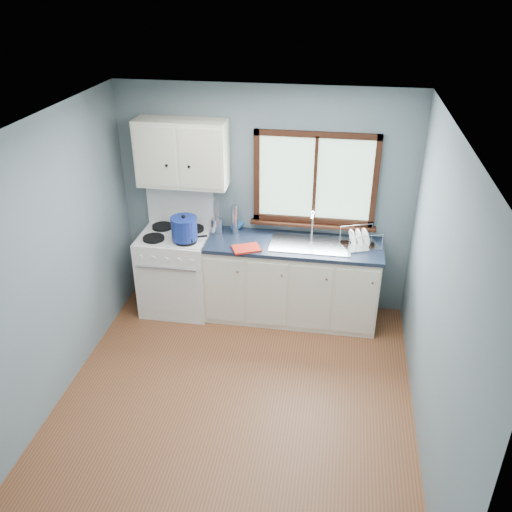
% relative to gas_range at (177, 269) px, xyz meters
% --- Properties ---
extents(floor, '(3.20, 3.60, 0.02)m').
position_rel_gas_range_xyz_m(floor, '(0.95, -1.47, -0.50)').
color(floor, brown).
rests_on(floor, ground).
extents(ceiling, '(3.20, 3.60, 0.02)m').
position_rel_gas_range_xyz_m(ceiling, '(0.95, -1.47, 2.02)').
color(ceiling, white).
rests_on(ceiling, wall_back).
extents(wall_back, '(3.20, 0.02, 2.50)m').
position_rel_gas_range_xyz_m(wall_back, '(0.95, 0.34, 0.76)').
color(wall_back, slate).
rests_on(wall_back, ground).
extents(wall_front, '(3.20, 0.02, 2.50)m').
position_rel_gas_range_xyz_m(wall_front, '(0.95, -3.28, 0.76)').
color(wall_front, slate).
rests_on(wall_front, ground).
extents(wall_left, '(0.02, 3.60, 2.50)m').
position_rel_gas_range_xyz_m(wall_left, '(-0.66, -1.47, 0.76)').
color(wall_left, slate).
rests_on(wall_left, ground).
extents(wall_right, '(0.02, 3.60, 2.50)m').
position_rel_gas_range_xyz_m(wall_right, '(2.56, -1.47, 0.76)').
color(wall_right, slate).
rests_on(wall_right, ground).
extents(gas_range, '(0.76, 0.69, 1.36)m').
position_rel_gas_range_xyz_m(gas_range, '(0.00, 0.00, 0.00)').
color(gas_range, white).
rests_on(gas_range, floor).
extents(base_cabinets, '(1.85, 0.60, 0.88)m').
position_rel_gas_range_xyz_m(base_cabinets, '(1.31, 0.02, -0.08)').
color(base_cabinets, silver).
rests_on(base_cabinets, floor).
extents(countertop, '(1.89, 0.64, 0.04)m').
position_rel_gas_range_xyz_m(countertop, '(1.31, 0.02, 0.41)').
color(countertop, black).
rests_on(countertop, base_cabinets).
extents(sink, '(0.84, 0.46, 0.44)m').
position_rel_gas_range_xyz_m(sink, '(1.49, 0.02, 0.37)').
color(sink, silver).
rests_on(sink, countertop).
extents(window, '(1.36, 0.10, 1.03)m').
position_rel_gas_range_xyz_m(window, '(1.48, 0.30, 0.98)').
color(window, '#9EC6A8').
rests_on(window, wall_back).
extents(upper_cabinets, '(0.95, 0.35, 0.70)m').
position_rel_gas_range_xyz_m(upper_cabinets, '(0.10, 0.15, 1.31)').
color(upper_cabinets, silver).
rests_on(upper_cabinets, wall_back).
extents(skillet, '(0.36, 0.29, 0.05)m').
position_rel_gas_range_xyz_m(skillet, '(0.18, -0.16, 0.49)').
color(skillet, black).
rests_on(skillet, gas_range).
extents(stockpot, '(0.33, 0.33, 0.28)m').
position_rel_gas_range_xyz_m(stockpot, '(0.16, -0.15, 0.59)').
color(stockpot, navy).
rests_on(stockpot, gas_range).
extents(utensil_crock, '(0.17, 0.17, 0.42)m').
position_rel_gas_range_xyz_m(utensil_crock, '(0.45, 0.14, 0.51)').
color(utensil_crock, silver).
rests_on(utensil_crock, countertop).
extents(thermos, '(0.09, 0.09, 0.33)m').
position_rel_gas_range_xyz_m(thermos, '(0.64, 0.17, 0.59)').
color(thermos, silver).
rests_on(thermos, countertop).
extents(soap_bottle, '(0.12, 0.12, 0.24)m').
position_rel_gas_range_xyz_m(soap_bottle, '(0.62, 0.18, 0.54)').
color(soap_bottle, '#266EB4').
rests_on(soap_bottle, countertop).
extents(dish_towel, '(0.34, 0.30, 0.02)m').
position_rel_gas_range_xyz_m(dish_towel, '(0.84, -0.20, 0.44)').
color(dish_towel, red).
rests_on(dish_towel, countertop).
extents(dish_rack, '(0.45, 0.40, 0.20)m').
position_rel_gas_range_xyz_m(dish_rack, '(2.00, 0.06, 0.48)').
color(dish_rack, silver).
rests_on(dish_rack, countertop).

